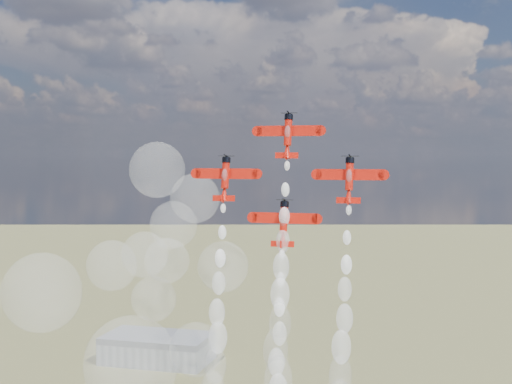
{
  "coord_description": "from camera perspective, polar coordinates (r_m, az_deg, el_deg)",
  "views": [
    {
      "loc": [
        14.37,
        -131.62,
        99.53
      ],
      "look_at": [
        -22.44,
        2.74,
        92.04
      ],
      "focal_mm": 50.0,
      "sensor_mm": 36.0,
      "label": 1
    }
  ],
  "objects": [
    {
      "name": "hangar",
      "position": [
        351.88,
        -7.9,
        -12.28
      ],
      "size": [
        50.0,
        28.0,
        13.0
      ],
      "color": "gray",
      "rests_on": "ground"
    },
    {
      "name": "plane_lead",
      "position": [
        139.54,
        2.57,
        4.6
      ],
      "size": [
        12.75,
        4.44,
        9.01
      ],
      "rotation": [
        1.37,
        0.0,
        0.0
      ],
      "color": "red",
      "rests_on": "ground"
    },
    {
      "name": "plane_left",
      "position": [
        141.14,
        -2.48,
        1.16
      ],
      "size": [
        12.75,
        4.44,
        9.01
      ],
      "rotation": [
        1.37,
        0.0,
        0.0
      ],
      "color": "red",
      "rests_on": "ground"
    },
    {
      "name": "plane_right",
      "position": [
        135.66,
        7.47,
        1.05
      ],
      "size": [
        12.75,
        4.44,
        9.01
      ],
      "rotation": [
        1.37,
        0.0,
        0.0
      ],
      "color": "red",
      "rests_on": "ground"
    },
    {
      "name": "plane_slot",
      "position": [
        136.73,
        2.23,
        -2.45
      ],
      "size": [
        12.75,
        4.44,
        9.01
      ],
      "rotation": [
        1.37,
        0.0,
        0.0
      ],
      "color": "red",
      "rests_on": "ground"
    },
    {
      "name": "smoke_trail_lead",
      "position": [
        136.12,
        1.83,
        -11.2
      ],
      "size": [
        5.89,
        11.88,
        42.53
      ],
      "color": "white",
      "rests_on": "plane_lead"
    },
    {
      "name": "smoke_trail_left",
      "position": [
        140.02,
        -3.4,
        -14.3
      ],
      "size": [
        5.14,
        11.63,
        41.75
      ],
      "color": "white",
      "rests_on": "plane_left"
    },
    {
      "name": "drifted_smoke_cloud",
      "position": [
        169.94,
        -10.11,
        -8.12
      ],
      "size": [
        58.78,
        29.14,
        61.4
      ],
      "color": "white",
      "rests_on": "ground"
    }
  ]
}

